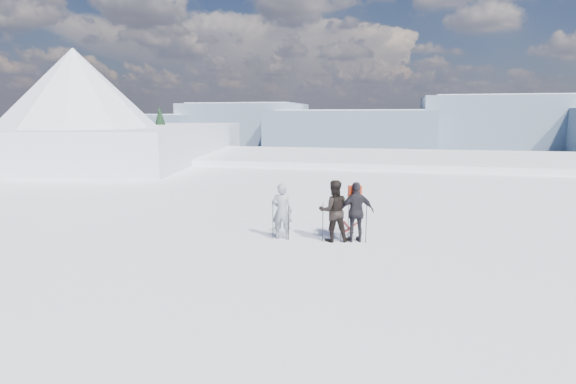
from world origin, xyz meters
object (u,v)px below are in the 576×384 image
skier_grey (282,211)px  skier_dark (334,211)px  skis_loose (350,227)px  skier_pack (356,212)px

skier_grey → skier_dark: bearing=-179.6°
skier_dark → skis_loose: 2.22m
skier_grey → skier_pack: skier_pack is taller
skier_pack → skis_loose: (-0.36, 1.85, -0.96)m
skis_loose → skier_pack: bearing=-78.9°
skier_pack → skier_dark: bearing=-11.4°
skier_grey → skier_dark: (1.70, 0.11, 0.07)m
skier_dark → skis_loose: size_ratio=1.20×
skier_dark → skis_loose: (0.36, 1.96, -0.99)m
skier_grey → skis_loose: size_ratio=1.11×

